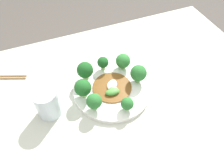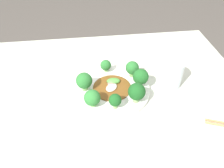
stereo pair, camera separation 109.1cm
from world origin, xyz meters
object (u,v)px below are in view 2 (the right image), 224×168
(plate, at_px, (112,90))
(broccoli_southwest, at_px, (132,68))
(broccoli_south, at_px, (106,65))
(broccoli_northwest, at_px, (137,92))
(broccoli_northeast, at_px, (92,98))
(stirfry_center, at_px, (112,86))
(drinking_glass, at_px, (172,74))
(broccoli_east, at_px, (84,81))
(broccoli_north, at_px, (115,100))
(broccoli_west, at_px, (141,77))

(plate, relative_size, broccoli_southwest, 4.27)
(broccoli_south, distance_m, broccoli_northwest, 0.20)
(broccoli_northeast, height_order, stirfry_center, broccoli_northeast)
(broccoli_northeast, height_order, broccoli_south, broccoli_northeast)
(broccoli_northwest, distance_m, drinking_glass, 0.18)
(stirfry_center, height_order, drinking_glass, drinking_glass)
(plate, relative_size, stirfry_center, 1.98)
(broccoli_east, height_order, broccoli_north, broccoli_east)
(broccoli_east, height_order, drinking_glass, drinking_glass)
(broccoli_east, xyz_separation_m, stirfry_center, (-0.10, -0.00, -0.04))
(broccoli_southwest, xyz_separation_m, stirfry_center, (0.09, 0.06, -0.03))
(broccoli_north, relative_size, stirfry_center, 0.41)
(broccoli_northeast, xyz_separation_m, drinking_glass, (-0.31, -0.09, 0.00))
(broccoli_north, relative_size, broccoli_southwest, 0.88)
(plate, distance_m, broccoli_northwest, 0.12)
(broccoli_east, height_order, broccoli_south, broccoli_east)
(broccoli_northwest, distance_m, stirfry_center, 0.12)
(broccoli_east, xyz_separation_m, broccoli_southwest, (-0.19, -0.06, -0.00))
(broccoli_northwest, xyz_separation_m, broccoli_west, (-0.03, -0.08, -0.00))
(broccoli_north, bearing_deg, broccoli_west, -137.73)
(drinking_glass, bearing_deg, broccoli_southwest, -19.62)
(broccoli_east, xyz_separation_m, broccoli_north, (-0.10, 0.10, -0.01))
(broccoli_west, bearing_deg, plate, -0.76)
(broccoli_east, bearing_deg, plate, 176.94)
(plate, relative_size, broccoli_northwest, 3.73)
(stirfry_center, xyz_separation_m, drinking_glass, (-0.23, -0.00, 0.03))
(broccoli_north, xyz_separation_m, broccoli_northwest, (-0.08, -0.02, 0.01))
(plate, distance_m, broccoli_west, 0.12)
(broccoli_north, height_order, broccoli_west, broccoli_west)
(broccoli_northwest, bearing_deg, broccoli_west, -112.20)
(plate, bearing_deg, drinking_glass, -177.32)
(broccoli_northwest, height_order, stirfry_center, broccoli_northwest)
(broccoli_east, relative_size, broccoli_northwest, 0.96)
(broccoli_north, bearing_deg, broccoli_southwest, -118.95)
(broccoli_south, bearing_deg, drinking_glass, 158.91)
(plate, distance_m, broccoli_north, 0.11)
(broccoli_east, bearing_deg, drinking_glass, -179.06)
(plate, xyz_separation_m, stirfry_center, (-0.00, -0.01, 0.01))
(broccoli_northeast, xyz_separation_m, stirfry_center, (-0.08, -0.08, -0.03))
(broccoli_west, relative_size, stirfry_center, 0.52)
(broccoli_south, relative_size, broccoli_southwest, 0.79)
(plate, height_order, broccoli_east, broccoli_east)
(broccoli_east, bearing_deg, broccoli_southwest, -163.22)
(broccoli_southwest, bearing_deg, broccoli_north, 61.05)
(broccoli_north, bearing_deg, stirfry_center, -92.01)
(broccoli_south, relative_size, drinking_glass, 0.49)
(broccoli_west, distance_m, drinking_glass, 0.12)
(broccoli_southwest, bearing_deg, broccoli_east, 16.78)
(broccoli_south, height_order, broccoli_northwest, broccoli_northwest)
(broccoli_southwest, bearing_deg, drinking_glass, 160.38)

